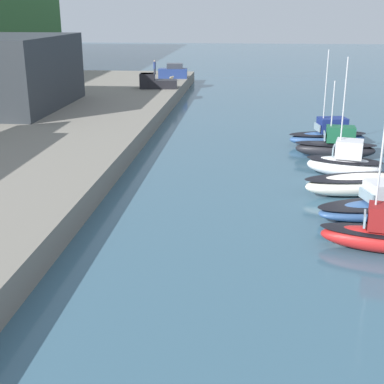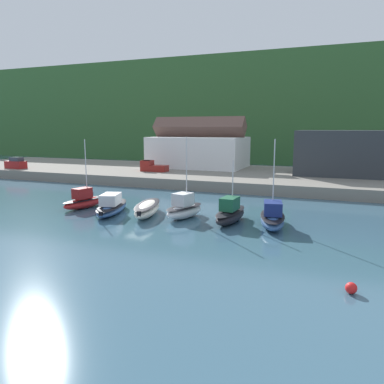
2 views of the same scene
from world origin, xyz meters
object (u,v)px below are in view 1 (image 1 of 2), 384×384
person_on_quay (155,67)px  moored_boat_2 (361,184)px  moored_boat_0 (383,235)px  parked_car_1 (173,72)px  pickup_truck_0 (155,82)px  moored_boat_5 (328,136)px  dog_on_quay (172,78)px  moored_boat_4 (336,146)px  moored_boat_3 (345,163)px

person_on_quay → moored_boat_2: bearing=-156.7°
moored_boat_0 → parked_car_1: 57.62m
pickup_truck_0 → parked_car_1: bearing=-10.4°
moored_boat_5 → pickup_truck_0: (22.33, 18.98, 1.51)m
moored_boat_2 → dog_on_quay: 46.76m
pickup_truck_0 → dog_on_quay: bearing=-13.8°
moored_boat_2 → moored_boat_0: bearing=160.9°
moored_boat_0 → moored_boat_2: size_ratio=1.01×
moored_boat_2 → moored_boat_4: moored_boat_4 is taller
moored_boat_0 → dog_on_quay: moored_boat_0 is taller
moored_boat_4 → parked_car_1: size_ratio=1.50×
parked_car_1 → moored_boat_0: bearing=-166.5°
moored_boat_2 → moored_boat_5: size_ratio=0.96×
moored_boat_2 → parked_car_1: 49.80m
moored_boat_0 → person_on_quay: (59.41, 21.38, 1.81)m
moored_boat_5 → pickup_truck_0: bearing=28.9°
moored_boat_3 → dog_on_quay: 42.88m
moored_boat_4 → moored_boat_3: bearing=-177.4°
moored_boat_5 → pickup_truck_0: moored_boat_5 is taller
moored_boat_4 → pickup_truck_0: size_ratio=1.32×
moored_boat_3 → dog_on_quay: bearing=38.1°
pickup_truck_0 → moored_boat_0: bearing=-162.7°
moored_boat_2 → pickup_truck_0: bearing=13.3°
moored_boat_5 → person_on_quay: bearing=18.4°
moored_boat_0 → moored_boat_2: 8.55m
moored_boat_2 → moored_boat_5: bearing=-14.0°
parked_car_1 → pickup_truck_0: 10.90m
moored_boat_4 → pickup_truck_0: moored_boat_4 is taller
moored_boat_0 → pickup_truck_0: size_ratio=1.61×
moored_boat_3 → parked_car_1: bearing=36.6°
moored_boat_4 → person_on_quay: (41.88, 21.75, 1.74)m
moored_boat_2 → pickup_truck_0: size_ratio=1.60×
moored_boat_5 → moored_boat_3: bearing=168.1°
moored_boat_2 → parked_car_1: (46.25, 18.38, 1.76)m
moored_boat_3 → moored_boat_4: moored_boat_3 is taller
moored_boat_3 → pickup_truck_0: bearing=44.6°
moored_boat_2 → dog_on_quay: (43.06, 18.18, 1.30)m
moored_boat_3 → pickup_truck_0: size_ratio=1.69×
moored_boat_3 → pickup_truck_0: 36.61m
parked_car_1 → dog_on_quay: size_ratio=5.21×
moored_boat_3 → moored_boat_4: bearing=11.9°
moored_boat_2 → person_on_quay: person_on_quay is taller
moored_boat_4 → pickup_truck_0: (26.38, 19.05, 1.46)m
moored_boat_0 → moored_boat_5: moored_boat_5 is taller
moored_boat_2 → parked_car_1: bearing=6.4°
moored_boat_2 → moored_boat_3: 4.09m
moored_boat_3 → dog_on_quay: size_ratio=9.95×
parked_car_1 → pickup_truck_0: (-10.86, 0.88, -0.10)m
moored_boat_0 → parked_car_1: (54.77, 17.80, 1.63)m
moored_boat_2 → parked_car_1: parked_car_1 is taller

